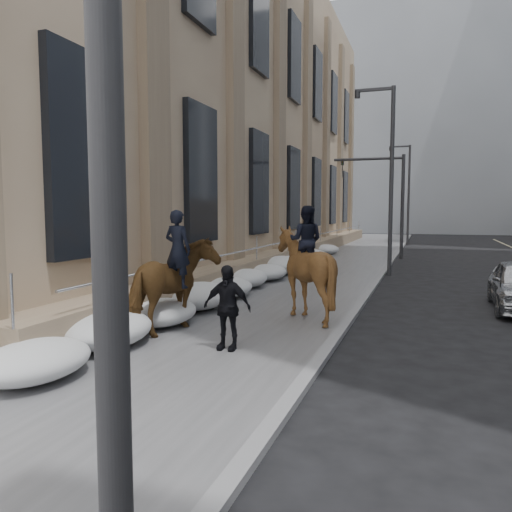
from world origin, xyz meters
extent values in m
plane|color=black|center=(0.00, 0.00, 0.00)|extent=(140.00, 140.00, 0.00)
cube|color=#505052|center=(0.00, 10.00, 0.06)|extent=(5.00, 80.00, 0.12)
cube|color=slate|center=(2.62, 10.00, 0.06)|extent=(0.24, 80.00, 0.12)
cube|color=#9E8167|center=(-5.30, 20.00, 9.00)|extent=(5.00, 44.00, 18.00)
cube|color=#7E6851|center=(-2.25, 20.00, 0.45)|extent=(1.10, 44.00, 0.90)
cylinder|color=silver|center=(-1.80, 20.00, 1.35)|extent=(0.06, 42.00, 0.06)
cube|color=#7E6851|center=(-2.85, 10.00, 8.10)|extent=(0.70, 1.20, 16.20)
cube|color=black|center=(-2.70, 13.00, 4.00)|extent=(0.20, 2.20, 4.50)
cube|color=slate|center=(4.00, 60.00, 14.00)|extent=(30.00, 12.00, 28.00)
cube|color=gray|center=(-6.00, 72.00, 10.00)|extent=(24.00, 12.00, 20.00)
cylinder|color=#2D2D30|center=(2.90, 14.00, 4.00)|extent=(0.18, 0.18, 8.00)
cube|color=#2D2D30|center=(2.10, 14.00, 7.90)|extent=(1.60, 0.15, 0.12)
cylinder|color=#2D2D30|center=(1.40, 14.00, 7.75)|extent=(0.24, 0.24, 0.30)
cylinder|color=#2D2D30|center=(2.90, 34.00, 4.00)|extent=(0.18, 0.18, 8.00)
cube|color=#2D2D30|center=(2.10, 34.00, 7.90)|extent=(1.60, 0.15, 0.12)
cylinder|color=#2D2D30|center=(1.40, 34.00, 7.75)|extent=(0.24, 0.24, 0.30)
cylinder|color=#2D2D30|center=(3.00, 22.00, 3.00)|extent=(0.20, 0.20, 6.00)
cylinder|color=#2D2D30|center=(1.00, 22.00, 5.80)|extent=(4.00, 0.16, 0.16)
imported|color=black|center=(-0.50, 22.00, 5.30)|extent=(0.18, 0.22, 1.10)
ellipsoid|color=silver|center=(-1.45, 0.00, 0.46)|extent=(1.50, 2.10, 0.68)
ellipsoid|color=silver|center=(-1.40, 4.00, 0.48)|extent=(1.60, 2.20, 0.72)
ellipsoid|color=silver|center=(-1.50, 8.00, 0.44)|extent=(1.40, 2.00, 0.64)
ellipsoid|color=silver|center=(-1.35, 12.00, 0.50)|extent=(1.70, 2.30, 0.76)
ellipsoid|color=silver|center=(-1.45, 16.00, 0.45)|extent=(1.50, 2.10, 0.66)
imported|color=#4A3016|center=(-0.81, 1.50, 1.14)|extent=(1.38, 2.54, 2.05)
imported|color=black|center=(-0.81, 1.65, 1.94)|extent=(0.67, 0.48, 1.72)
imported|color=#472C14|center=(1.57, 3.82, 1.26)|extent=(1.91, 2.13, 2.28)
imported|color=black|center=(1.57, 3.97, 2.05)|extent=(0.86, 0.68, 1.72)
imported|color=black|center=(0.82, 0.60, 0.94)|extent=(0.96, 0.41, 1.64)
camera|label=1|loc=(4.42, -8.14, 2.79)|focal=35.00mm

